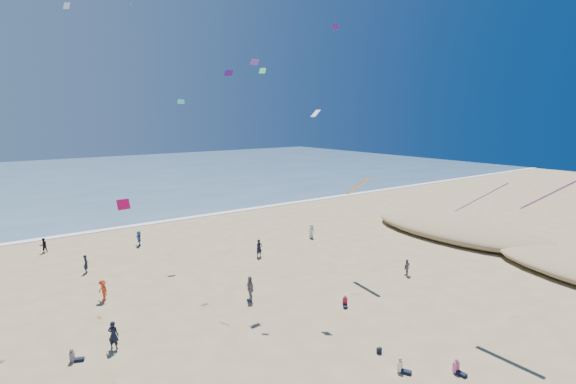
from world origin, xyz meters
TOP-DOWN VIEW (x-y plane):
  - ocean at (0.00, 95.00)m, footprint 220.00×100.00m
  - surf_line at (0.00, 45.00)m, footprint 220.00×1.20m
  - standing_flyers at (4.80, 16.16)m, footprint 28.09×48.11m
  - seated_group at (2.25, 8.24)m, footprint 18.68×14.39m
  - navy_bag at (6.95, 5.69)m, footprint 0.28×0.18m
  - kites_aloft at (8.59, 13.26)m, footprint 47.74×40.69m

SIDE VIEW (x-z plane):
  - ocean at x=0.00m, z-range 0.00..0.06m
  - surf_line at x=0.00m, z-range 0.00..0.08m
  - navy_bag at x=6.95m, z-range 0.00..0.34m
  - seated_group at x=2.25m, z-range 0.00..0.84m
  - standing_flyers at x=4.80m, z-range -0.12..1.80m
  - kites_aloft at x=8.59m, z-range 0.52..28.89m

